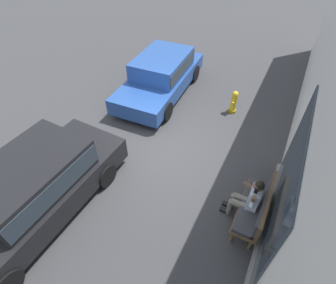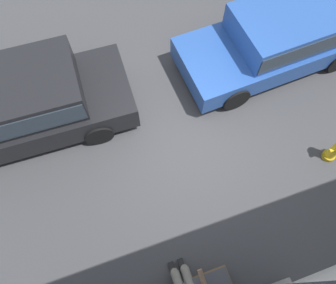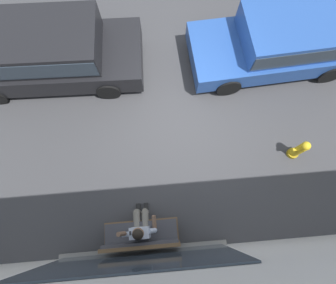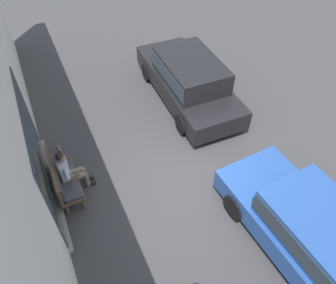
{
  "view_description": "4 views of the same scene",
  "coord_description": "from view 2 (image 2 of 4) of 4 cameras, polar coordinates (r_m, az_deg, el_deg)",
  "views": [
    {
      "loc": [
        4.79,
        2.6,
        5.45
      ],
      "look_at": [
        0.43,
        0.37,
        0.76
      ],
      "focal_mm": 28.0,
      "sensor_mm": 36.0,
      "label": 1
    },
    {
      "loc": [
        1.42,
        2.6,
        6.4
      ],
      "look_at": [
        0.61,
        0.27,
        0.99
      ],
      "focal_mm": 35.0,
      "sensor_mm": 36.0,
      "label": 2
    },
    {
      "loc": [
        0.56,
        2.6,
        6.26
      ],
      "look_at": [
        0.43,
        1.02,
        1.02
      ],
      "focal_mm": 28.0,
      "sensor_mm": 36.0,
      "label": 3
    },
    {
      "loc": [
        -4.36,
        2.6,
        6.79
      ],
      "look_at": [
        0.61,
        0.31,
        1.11
      ],
      "focal_mm": 35.0,
      "sensor_mm": 36.0,
      "label": 4
    }
  ],
  "objects": [
    {
      "name": "parked_car_near",
      "position": [
        8.03,
        18.72,
        16.99
      ],
      "size": [
        4.42,
        2.05,
        1.4
      ],
      "color": "#23478E",
      "rests_on": "ground_plane"
    },
    {
      "name": "ground_plane",
      "position": [
        7.06,
        3.94,
        -0.0
      ],
      "size": [
        60.0,
        60.0,
        0.0
      ],
      "primitive_type": "plane",
      "color": "#38383A"
    },
    {
      "name": "fire_hydrant",
      "position": [
        7.36,
        27.22,
        -1.14
      ],
      "size": [
        0.38,
        0.26,
        0.81
      ],
      "color": "olive",
      "rests_on": "ground_plane"
    },
    {
      "name": "parked_car_mid",
      "position": [
        7.17,
        -24.7,
        5.98
      ],
      "size": [
        4.68,
        1.97,
        1.53
      ],
      "color": "black",
      "rests_on": "ground_plane"
    }
  ]
}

